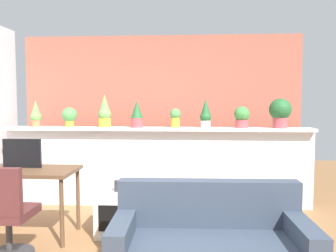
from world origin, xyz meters
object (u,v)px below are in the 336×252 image
Objects in this scene: tv_monitor at (22,153)px; potted_plant_4 at (175,117)px; potted_plant_2 at (105,112)px; potted_plant_7 at (280,112)px; potted_plant_0 at (36,114)px; desk at (25,177)px; potted_plant_6 at (242,117)px; potted_plant_3 at (137,114)px; office_chair at (5,222)px; potted_plant_5 at (206,114)px; couch at (210,251)px; side_cube_shelf at (116,213)px; vase_on_shelf at (118,186)px; potted_plant_1 at (69,116)px.

potted_plant_4 is at bearing 34.43° from tv_monitor.
potted_plant_2 is 1.14× the size of potted_plant_7.
potted_plant_0 is 0.34× the size of desk.
potted_plant_2 reaches higher than potted_plant_6.
potted_plant_2 reaches higher than desk.
potted_plant_2 is at bearing 172.76° from potted_plant_3.
tv_monitor is (-0.06, 0.08, 0.24)m from desk.
office_chair is at bearing -147.84° from potted_plant_7.
potted_plant_3 is 0.95m from potted_plant_5.
potted_plant_4 is 0.17× the size of couch.
desk is (-3.01, -1.20, -0.68)m from potted_plant_7.
tv_monitor is (-1.11, -1.08, -0.40)m from potted_plant_3.
office_chair is (0.52, -1.81, -0.91)m from potted_plant_0.
potted_plant_6 is 0.19× the size of couch.
tv_monitor is (-2.56, -1.13, -0.36)m from potted_plant_6.
vase_on_shelf is at bearing -44.54° from side_cube_shelf.
potted_plant_0 is at bearing -179.59° from potted_plant_6.
vase_on_shelf is (-2.01, -1.11, -0.78)m from potted_plant_7.
potted_plant_6 is 2.14m from side_cube_shelf.
potted_plant_3 is 0.41× the size of office_chair.
potted_plant_7 is at bearing -0.99° from potted_plant_6.
couch is at bearing -45.01° from side_cube_shelf.
couch is at bearing -48.03° from potted_plant_1.
potted_plant_2 is 1.24× the size of potted_plant_3.
potted_plant_7 is at bearing 1.15° from potted_plant_3.
potted_plant_1 is 1.52m from potted_plant_4.
potted_plant_5 is 3.27× the size of vase_on_shelf.
potted_plant_6 is 0.27× the size of desk.
potted_plant_3 is at bearing -1.07° from potted_plant_0.
potted_plant_6 is 0.59× the size of side_cube_shelf.
potted_plant_7 is 3.28× the size of vase_on_shelf.
office_chair is (0.05, -1.85, -0.89)m from potted_plant_1.
potted_plant_6 reaches higher than side_cube_shelf.
couch is (-0.04, -2.05, -1.02)m from potted_plant_5.
potted_plant_1 is 0.60× the size of potted_plant_2.
potted_plant_4 is at bearing 179.85° from potted_plant_7.
side_cube_shelf is (1.03, 0.04, -0.66)m from tv_monitor.
potted_plant_3 is at bearing 85.67° from side_cube_shelf.
potted_plant_0 reaches higher than couch.
potted_plant_6 is at bearing 3.24° from potted_plant_5.
side_cube_shelf is (1.38, -1.07, -1.05)m from potted_plant_0.
potted_plant_0 is 2.04m from side_cube_shelf.
potted_plant_2 is at bearing 75.87° from office_chair.
tv_monitor is at bearing -145.57° from potted_plant_4.
tv_monitor is (-2.06, -1.10, -0.40)m from potted_plant_5.
side_cube_shelf is 4.07× the size of vase_on_shelf.
vase_on_shelf is at bearing -37.98° from potted_plant_0.
potted_plant_5 is at bearing 45.93° from side_cube_shelf.
side_cube_shelf is (0.97, 0.12, -0.42)m from desk.
desk is 1.21× the size of office_chair.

